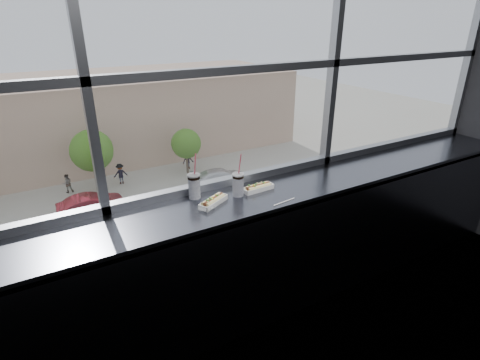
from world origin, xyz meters
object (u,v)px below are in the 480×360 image
car_far_c (221,175)px  car_far_b (91,202)px  hotdog_tray_left (213,201)px  wrapper (206,208)px  soda_cup_left (194,185)px  pedestrian_b (67,182)px  tree_center (92,151)px  pedestrian_c (120,172)px  soda_cup_right (238,184)px  tree_right (186,144)px  hotdog_tray_right (258,187)px  loose_straw (284,202)px  car_near_d (190,236)px  pedestrian_d (188,159)px

car_far_c → car_far_b: 10.61m
hotdog_tray_left → wrapper: size_ratio=2.39×
soda_cup_left → pedestrian_b: (0.66, 29.04, -11.20)m
hotdog_tray_left → tree_center: (2.75, 28.26, -8.53)m
soda_cup_left → pedestrian_b: bearing=88.7°
hotdog_tray_left → pedestrian_b: 31.25m
wrapper → hotdog_tray_left: bearing=32.7°
car_far_c → pedestrian_c: pedestrian_c is taller
car_far_b → pedestrian_b: bearing=11.5°
soda_cup_left → soda_cup_right: (0.30, -0.13, -0.01)m
soda_cup_right → tree_right: size_ratio=0.08×
hotdog_tray_right → loose_straw: hotdog_tray_right is taller
car_near_d → pedestrian_c: 12.64m
tree_right → loose_straw: bearing=-109.9°
wrapper → tree_center: 29.70m
soda_cup_right → tree_center: bearing=84.9°
car_far_c → pedestrian_b: 12.65m
hotdog_tray_right → pedestrian_b: (0.17, 29.16, -11.12)m
soda_cup_left → car_far_b: (1.69, 24.10, -11.12)m
car_near_d → pedestrian_b: size_ratio=3.34×
hotdog_tray_left → pedestrian_b: size_ratio=0.14×
soda_cup_right → pedestrian_b: bearing=89.3°
soda_cup_left → soda_cup_right: soda_cup_left is taller
car_far_c → pedestrian_b: size_ratio=2.96×
hotdog_tray_right → tree_right: bearing=67.4°
soda_cup_left → loose_straw: soda_cup_left is taller
loose_straw → car_far_c: 29.35m
car_far_b → pedestrian_d: 10.82m
tree_center → tree_right: 8.07m
hotdog_tray_right → pedestrian_b: size_ratio=0.13×
soda_cup_right → tree_center: soda_cup_right is taller
hotdog_tray_left → pedestrian_d: 33.19m
hotdog_tray_right → soda_cup_left: size_ratio=0.72×
tree_right → car_far_b: bearing=-156.5°
car_near_d → pedestrian_b: car_near_d is taller
wrapper → soda_cup_left: bearing=89.0°
soda_cup_left → pedestrian_c: 31.13m
car_near_d → pedestrian_b: 14.04m
car_near_d → pedestrian_d: (5.23, 12.93, -0.09)m
hotdog_tray_right → car_near_d: hotdog_tray_right is taller
hotdog_tray_right → tree_center: hotdog_tray_right is taller
pedestrian_c → soda_cup_left: bearing=80.3°
soda_cup_right → hotdog_tray_left: bearing=-171.0°
tree_right → soda_cup_left: bearing=-111.2°
car_far_b → soda_cup_left: bearing=175.6°
pedestrian_b → tree_center: tree_center is taller
car_far_b → pedestrian_b: size_ratio=3.19×
hotdog_tray_right → pedestrian_c: bearing=78.9°
loose_straw → tree_right: bearing=63.1°
loose_straw → car_near_d: loose_straw is taller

